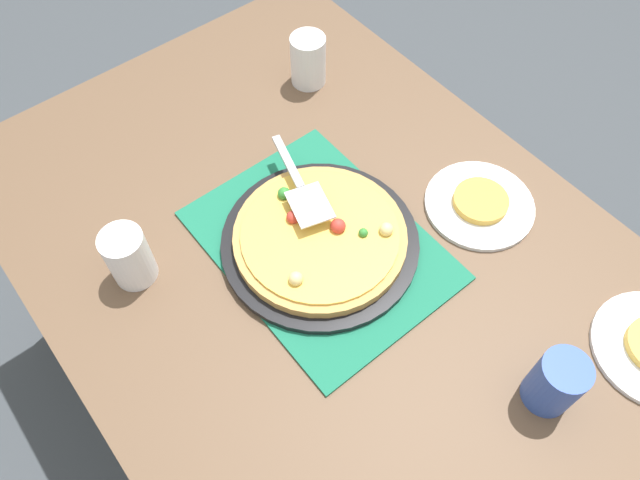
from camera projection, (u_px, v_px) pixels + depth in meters
name	position (u px, v px, depth m)	size (l,w,h in m)	color
ground_plane	(320.00, 380.00, 1.80)	(8.00, 8.00, 0.00)	#3D4247
dining_table	(320.00, 273.00, 1.26)	(1.40, 1.00, 0.75)	brown
placemat	(320.00, 245.00, 1.16)	(0.48, 0.36, 0.01)	#196B4C
pizza_pan	(320.00, 242.00, 1.16)	(0.38, 0.38, 0.01)	black
pizza	(320.00, 236.00, 1.14)	(0.33, 0.33, 0.05)	tan
plate_far_right	(479.00, 205.00, 1.21)	(0.22, 0.22, 0.01)	white
served_slice_right	(481.00, 201.00, 1.20)	(0.11, 0.11, 0.02)	gold
cup_near	(308.00, 60.00, 1.36)	(0.08, 0.08, 0.12)	white
cup_far	(129.00, 257.00, 1.08)	(0.08, 0.08, 0.12)	white
cup_corner	(556.00, 382.00, 0.96)	(0.08, 0.08, 0.12)	#3351AD
pizza_server	(300.00, 186.00, 1.16)	(0.23, 0.11, 0.01)	silver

